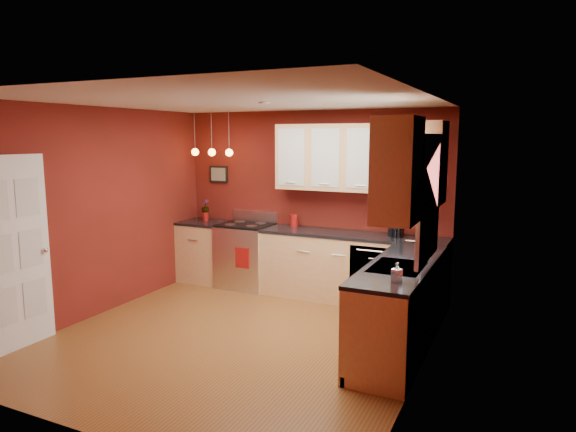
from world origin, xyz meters
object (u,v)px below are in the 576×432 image
at_px(gas_range, 246,255).
at_px(red_canister, 294,220).
at_px(sink, 398,269).
at_px(soap_pump, 397,272).
at_px(coffee_maker, 396,228).

bearing_deg(gas_range, red_canister, 11.03).
height_order(sink, red_canister, sink).
bearing_deg(soap_pump, gas_range, 143.17).
distance_m(sink, soap_pump, 0.57).
distance_m(gas_range, red_canister, 0.92).
distance_m(sink, red_canister, 2.51).
distance_m(gas_range, coffee_maker, 2.31).
bearing_deg(red_canister, sink, -40.91).
height_order(sink, soap_pump, sink).
bearing_deg(sink, gas_range, 150.22).
relative_size(coffee_maker, soap_pump, 1.36).
distance_m(coffee_maker, soap_pump, 2.14).
bearing_deg(sink, soap_pump, -78.08).
distance_m(gas_range, sink, 3.05).
xyz_separation_m(sink, red_canister, (-1.90, 1.64, 0.12)).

